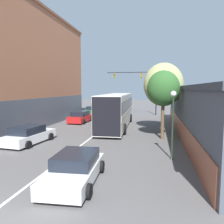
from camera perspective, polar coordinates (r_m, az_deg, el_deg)
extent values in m
cube|color=silver|center=(22.97, -2.35, -4.37)|extent=(0.14, 46.73, 0.01)
cube|color=#A86647|center=(25.00, -26.13, 10.83)|extent=(6.31, 28.03, 13.01)
cube|color=#4C515B|center=(23.30, -19.49, -0.60)|extent=(0.24, 27.47, 3.20)
cube|color=brown|center=(26.37, -26.84, 24.70)|extent=(6.56, 28.31, 0.30)
cube|color=#4C515B|center=(20.52, 26.58, -0.06)|extent=(6.55, 24.58, 4.41)
cube|color=#995138|center=(20.11, 17.47, -3.93)|extent=(0.24, 24.09, 1.54)
cube|color=#393D44|center=(20.43, 26.86, 5.68)|extent=(6.81, 24.83, 0.30)
cube|color=silver|center=(23.74, 1.23, 0.61)|extent=(2.92, 12.57, 3.36)
cube|color=black|center=(23.69, 1.23, 2.07)|extent=(2.96, 12.32, 1.08)
cube|color=beige|center=(23.76, 1.23, -0.03)|extent=(2.96, 12.44, 0.34)
cube|color=black|center=(17.63, -1.51, -1.29)|extent=(2.37, 0.16, 3.23)
cylinder|color=black|center=(27.88, -0.23, -1.48)|extent=(0.34, 1.01, 1.00)
cylinder|color=black|center=(27.59, 4.87, -1.58)|extent=(0.34, 1.01, 1.00)
cylinder|color=black|center=(20.37, -3.73, -4.31)|extent=(0.34, 1.01, 1.00)
cylinder|color=black|center=(19.98, 3.25, -4.51)|extent=(0.34, 1.01, 1.00)
cube|color=silver|center=(10.20, -9.72, -15.33)|extent=(2.08, 4.38, 0.59)
cube|color=black|center=(10.24, -9.33, -11.89)|extent=(1.82, 2.32, 0.53)
cylinder|color=black|center=(11.73, -12.24, -13.33)|extent=(0.25, 0.61, 0.60)
cylinder|color=black|center=(11.24, -2.77, -14.07)|extent=(0.25, 0.61, 0.60)
cylinder|color=black|center=(9.47, -18.13, -18.37)|extent=(0.25, 0.61, 0.60)
cylinder|color=black|center=(8.85, -6.23, -19.90)|extent=(0.25, 0.61, 0.60)
cube|color=silver|center=(18.02, -20.72, -6.12)|extent=(2.28, 4.66, 0.65)
cube|color=black|center=(17.73, -21.24, -4.34)|extent=(1.92, 2.50, 0.56)
cylinder|color=black|center=(19.71, -20.41, -5.66)|extent=(0.28, 0.59, 0.58)
cylinder|color=black|center=(18.63, -15.73, -6.18)|extent=(0.28, 0.59, 0.58)
cylinder|color=black|center=(17.64, -25.96, -7.25)|extent=(0.28, 0.59, 0.58)
cylinder|color=black|center=(16.42, -21.05, -8.00)|extent=(0.28, 0.59, 0.58)
cube|color=red|center=(27.56, -8.13, -1.62)|extent=(2.07, 4.52, 0.69)
cube|color=black|center=(27.28, -8.33, -0.38)|extent=(1.80, 2.39, 0.56)
cylinder|color=black|center=(29.20, -8.78, -1.63)|extent=(0.25, 0.58, 0.57)
cylinder|color=black|center=(28.51, -5.31, -1.77)|extent=(0.25, 0.58, 0.57)
cylinder|color=black|center=(26.73, -11.12, -2.39)|extent=(0.25, 0.58, 0.57)
cylinder|color=black|center=(25.98, -7.38, -2.57)|extent=(0.25, 0.58, 0.57)
cube|color=#285633|center=(35.39, -4.82, 0.18)|extent=(1.80, 4.69, 0.74)
cube|color=black|center=(35.11, -4.94, 1.14)|extent=(1.65, 2.44, 0.48)
cylinder|color=black|center=(37.06, -5.56, 0.09)|extent=(0.22, 0.63, 0.63)
cylinder|color=black|center=(36.56, -2.79, 0.03)|extent=(0.22, 0.63, 0.63)
cylinder|color=black|center=(34.31, -6.98, -0.41)|extent=(0.22, 0.63, 0.63)
cylinder|color=black|center=(33.77, -4.00, -0.48)|extent=(0.22, 0.63, 0.63)
cylinder|color=black|center=(35.31, 11.49, 4.95)|extent=(0.18, 0.18, 7.09)
cylinder|color=black|center=(35.62, 5.10, 10.28)|extent=(7.94, 0.12, 0.12)
cube|color=#9E8419|center=(35.44, 7.68, 9.43)|extent=(0.28, 0.24, 0.80)
sphere|color=black|center=(35.31, 7.67, 9.85)|extent=(0.18, 0.18, 0.18)
sphere|color=orange|center=(35.29, 7.66, 9.45)|extent=(0.18, 0.18, 0.18)
sphere|color=black|center=(35.28, 7.66, 9.04)|extent=(0.18, 0.18, 0.18)
cube|color=#9E8419|center=(35.99, 0.63, 9.43)|extent=(0.28, 0.24, 0.80)
sphere|color=black|center=(35.86, 0.58, 9.84)|extent=(0.18, 0.18, 0.18)
sphere|color=black|center=(35.85, 0.58, 9.45)|extent=(0.18, 0.18, 0.18)
sphere|color=green|center=(35.83, 0.58, 9.05)|extent=(0.18, 0.18, 0.18)
cone|color=#233323|center=(13.73, 15.31, -11.38)|extent=(0.26, 0.26, 0.20)
cylinder|color=#233323|center=(13.31, 15.52, -4.03)|extent=(0.10, 0.10, 3.77)
sphere|color=white|center=(13.11, 15.77, 4.60)|extent=(0.33, 0.33, 0.33)
cylinder|color=brown|center=(18.60, 13.06, -2.20)|extent=(0.27, 0.27, 3.08)
ellipsoid|color=#2D5B28|center=(18.41, 13.26, 6.03)|extent=(2.64, 2.38, 2.91)
cylinder|color=#4C3823|center=(22.25, 13.08, -1.04)|extent=(0.25, 0.25, 2.94)
ellipsoid|color=#99A366|center=(22.09, 13.27, 6.98)|extent=(3.84, 3.46, 4.23)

